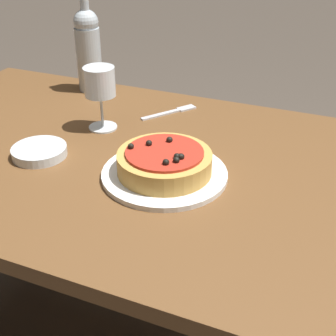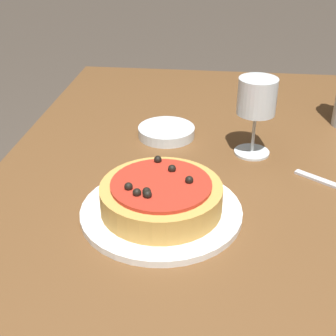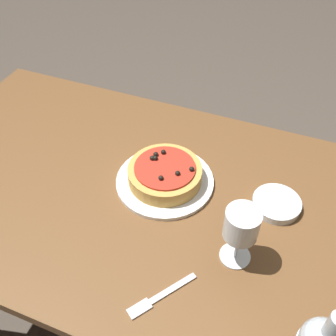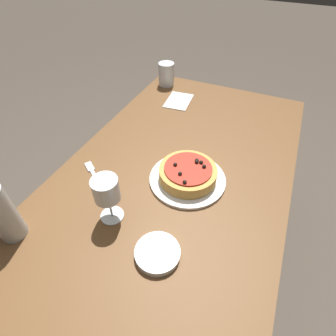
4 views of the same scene
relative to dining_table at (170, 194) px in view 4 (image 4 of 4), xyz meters
The scene contains 9 objects.
ground_plane 0.66m from the dining_table, ahead, with size 14.00×14.00×0.00m, color #4C4238.
dining_table is the anchor object (origin of this frame).
dinner_plate 0.11m from the dining_table, 70.20° to the right, with size 0.28×0.28×0.01m.
pizza 0.14m from the dining_table, 70.16° to the right, with size 0.21×0.21×0.06m.
wine_glass 0.32m from the dining_table, 155.05° to the left, with size 0.08×0.08×0.17m.
water_cup 0.77m from the dining_table, 25.50° to the left, with size 0.09×0.09×0.12m.
side_bowl 0.32m from the dining_table, 163.41° to the right, with size 0.13×0.13×0.02m.
fork 0.30m from the dining_table, 109.47° to the left, with size 0.12×0.15×0.00m.
paper_napkin 0.57m from the dining_table, 19.40° to the left, with size 0.18×0.14×0.00m.
Camera 4 is at (-0.61, -0.26, 1.44)m, focal length 28.00 mm.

